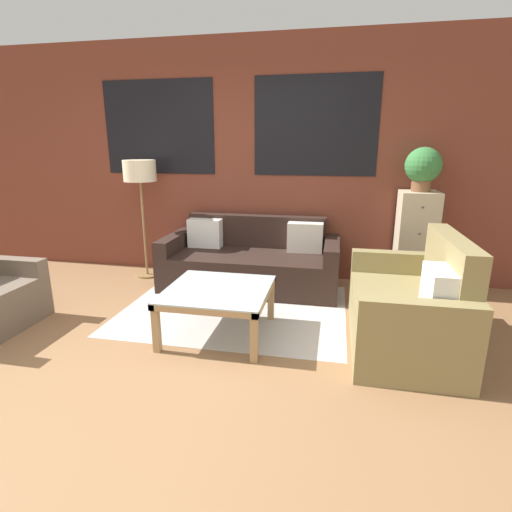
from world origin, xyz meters
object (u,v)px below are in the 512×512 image
Objects in this scene: couch_dark at (251,263)px; floor_lamp at (140,177)px; coffee_table at (218,295)px; drawer_cabinet at (415,242)px; potted_plant at (423,167)px; settee_vintage at (410,309)px.

couch_dark is 1.67m from floor_lamp.
coffee_table is 0.77× the size of drawer_cabinet.
drawer_cabinet reaches higher than couch_dark.
potted_plant reaches higher than drawer_cabinet.
coffee_table is (-0.02, -1.29, 0.08)m from couch_dark.
potted_plant reaches higher than floor_lamp.
floor_lamp is at bearing 156.69° from settee_vintage.
coffee_table is at bearing -175.41° from settee_vintage.
floor_lamp is 3.25m from drawer_cabinet.
floor_lamp is at bearing 134.29° from coffee_table.
settee_vintage is at bearing -100.23° from drawer_cabinet.
couch_dark is 1.41× the size of settee_vintage.
potted_plant is at bearing 1.96° from floor_lamp.
coffee_table is at bearing -140.60° from drawer_cabinet.
drawer_cabinet is (1.81, 0.21, 0.28)m from couch_dark.
drawer_cabinet is at bearing 39.40° from coffee_table.
settee_vintage is 1.63× the size of coffee_table.
settee_vintage is at bearing -36.63° from couch_dark.
settee_vintage is (1.56, -1.16, 0.03)m from couch_dark.
potted_plant is (3.18, 0.11, 0.14)m from floor_lamp.
floor_lamp reaches higher than settee_vintage.
couch_dark is 1.39× the size of floor_lamp.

